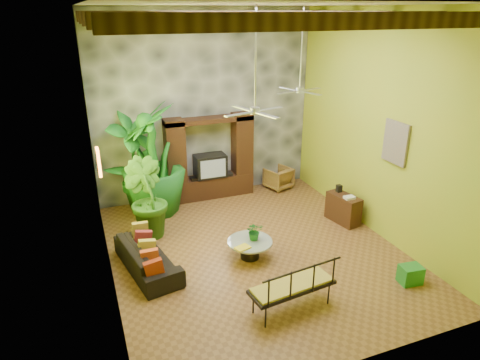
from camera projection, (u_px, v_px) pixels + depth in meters
name	position (u px, v px, depth m)	size (l,w,h in m)	color
ground	(254.00, 250.00, 9.39)	(7.00, 7.00, 0.00)	brown
ceiling	(258.00, 4.00, 7.53)	(6.00, 7.00, 0.02)	silver
back_wall	(204.00, 106.00, 11.49)	(6.00, 0.02, 5.00)	gold
left_wall	(98.00, 158.00, 7.45)	(0.02, 7.00, 5.00)	gold
right_wall	(380.00, 127.00, 9.47)	(0.02, 7.00, 5.00)	gold
stone_accent_wall	(205.00, 106.00, 11.44)	(5.98, 0.10, 4.98)	#3D4045
ceiling_beams	(258.00, 18.00, 7.61)	(5.95, 5.36, 0.22)	#3A2812
entertainment_center	(210.00, 164.00, 11.74)	(2.40, 0.55, 2.30)	#311D0D
ceiling_fan_front	(255.00, 100.00, 7.71)	(1.28, 1.28, 1.86)	#B2B2B7
ceiling_fan_back	(300.00, 81.00, 9.70)	(1.28, 1.28, 1.86)	#B2B2B7
wall_art_mask	(99.00, 162.00, 8.48)	(0.06, 0.32, 0.55)	orange
wall_art_painting	(396.00, 143.00, 9.01)	(0.06, 0.70, 0.90)	#295996
sofa	(147.00, 257.00, 8.59)	(1.99, 0.78, 0.58)	black
wicker_armchair	(278.00, 178.00, 12.54)	(0.67, 0.69, 0.63)	brown
tall_plant_a	(135.00, 162.00, 10.87)	(1.38, 0.94, 2.63)	#1B6823
tall_plant_b	(146.00, 199.00, 9.69)	(1.02, 0.82, 1.85)	#285A17
tall_plant_c	(153.00, 160.00, 10.66)	(1.60, 1.60, 2.85)	#1A631C
coffee_table	(250.00, 247.00, 9.02)	(0.95, 0.95, 0.40)	black
centerpiece_plant	(255.00, 231.00, 8.96)	(0.35, 0.31, 0.39)	#19601E
yellow_tray	(243.00, 248.00, 8.68)	(0.30, 0.21, 0.03)	#CFCF16
iron_bench	(294.00, 285.00, 7.30)	(1.59, 0.73, 0.57)	black
side_console	(343.00, 209.00, 10.52)	(0.40, 0.88, 0.70)	#321B10
green_bin	(410.00, 274.00, 8.21)	(0.41, 0.31, 0.36)	#228044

